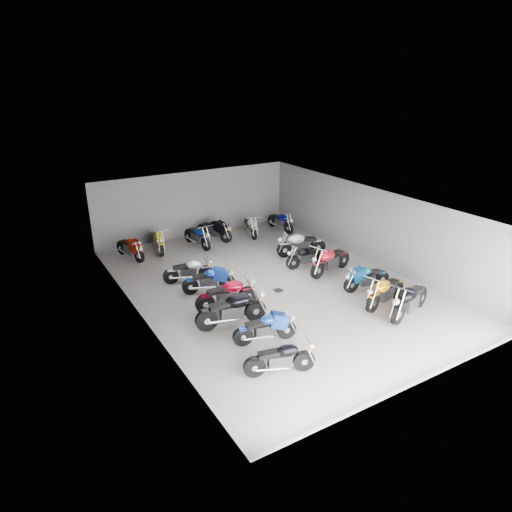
# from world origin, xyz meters

# --- Properties ---
(ground) EXTENTS (14.00, 14.00, 0.00)m
(ground) POSITION_xyz_m (0.00, 0.00, 0.00)
(ground) COLOR #9B9893
(ground) RESTS_ON ground
(wall_back) EXTENTS (10.00, 0.10, 3.20)m
(wall_back) POSITION_xyz_m (0.00, 7.00, 1.60)
(wall_back) COLOR slate
(wall_back) RESTS_ON ground
(wall_left) EXTENTS (0.10, 14.00, 3.20)m
(wall_left) POSITION_xyz_m (-5.00, 0.00, 1.60)
(wall_left) COLOR slate
(wall_left) RESTS_ON ground
(wall_right) EXTENTS (0.10, 14.00, 3.20)m
(wall_right) POSITION_xyz_m (5.00, 0.00, 1.60)
(wall_right) COLOR slate
(wall_right) RESTS_ON ground
(ceiling) EXTENTS (10.00, 14.00, 0.04)m
(ceiling) POSITION_xyz_m (0.00, 0.00, 3.22)
(ceiling) COLOR black
(ceiling) RESTS_ON wall_back
(drain_grate) EXTENTS (0.32, 0.32, 0.01)m
(drain_grate) POSITION_xyz_m (0.00, -0.50, 0.01)
(drain_grate) COLOR black
(drain_grate) RESTS_ON ground
(motorcycle_left_a) EXTENTS (1.91, 0.78, 0.87)m
(motorcycle_left_a) POSITION_xyz_m (-2.76, -4.76, 0.48)
(motorcycle_left_a) COLOR black
(motorcycle_left_a) RESTS_ON ground
(motorcycle_left_b) EXTENTS (1.97, 0.62, 0.88)m
(motorcycle_left_b) POSITION_xyz_m (-2.27, -3.23, 0.48)
(motorcycle_left_b) COLOR black
(motorcycle_left_b) RESTS_ON ground
(motorcycle_left_c) EXTENTS (2.37, 0.58, 1.05)m
(motorcycle_left_c) POSITION_xyz_m (-2.66, -1.85, 0.57)
(motorcycle_left_c) COLOR black
(motorcycle_left_c) RESTS_ON ground
(motorcycle_left_d) EXTENTS (2.23, 0.52, 0.98)m
(motorcycle_left_d) POSITION_xyz_m (-2.27, -0.77, 0.54)
(motorcycle_left_d) COLOR black
(motorcycle_left_d) RESTS_ON ground
(motorcycle_left_e) EXTENTS (1.95, 0.67, 0.87)m
(motorcycle_left_e) POSITION_xyz_m (-2.25, 0.72, 0.48)
(motorcycle_left_e) COLOR black
(motorcycle_left_e) RESTS_ON ground
(motorcycle_left_f) EXTENTS (1.93, 0.68, 0.87)m
(motorcycle_left_f) POSITION_xyz_m (-2.53, 1.94, 0.47)
(motorcycle_left_f) COLOR black
(motorcycle_left_f) RESTS_ON ground
(motorcycle_right_a) EXTENTS (2.32, 0.82, 1.04)m
(motorcycle_right_a) POSITION_xyz_m (2.70, -4.30, 0.57)
(motorcycle_right_a) COLOR black
(motorcycle_right_a) RESTS_ON ground
(motorcycle_right_b) EXTENTS (2.20, 0.67, 0.98)m
(motorcycle_right_b) POSITION_xyz_m (2.54, -3.35, 0.53)
(motorcycle_right_b) COLOR black
(motorcycle_right_b) RESTS_ON ground
(motorcycle_right_c) EXTENTS (1.99, 0.46, 0.87)m
(motorcycle_right_c) POSITION_xyz_m (2.87, -2.10, 0.48)
(motorcycle_right_c) COLOR black
(motorcycle_right_c) RESTS_ON ground
(motorcycle_right_d) EXTENTS (2.30, 0.67, 1.02)m
(motorcycle_right_d) POSITION_xyz_m (2.68, -0.22, 0.56)
(motorcycle_right_d) COLOR black
(motorcycle_right_d) RESTS_ON ground
(motorcycle_right_e) EXTENTS (1.97, 0.53, 0.87)m
(motorcycle_right_e) POSITION_xyz_m (2.27, 0.74, 0.48)
(motorcycle_right_e) COLOR black
(motorcycle_right_e) RESTS_ON ground
(motorcycle_right_f) EXTENTS (2.22, 0.76, 1.00)m
(motorcycle_right_f) POSITION_xyz_m (2.80, 1.94, 0.54)
(motorcycle_right_f) COLOR black
(motorcycle_right_f) RESTS_ON ground
(motorcycle_back_a) EXTENTS (0.66, 1.99, 0.89)m
(motorcycle_back_a) POSITION_xyz_m (-3.78, 5.48, 0.49)
(motorcycle_back_a) COLOR black
(motorcycle_back_a) RESTS_ON ground
(motorcycle_back_b) EXTENTS (0.63, 2.17, 0.96)m
(motorcycle_back_b) POSITION_xyz_m (-2.38, 5.77, 0.52)
(motorcycle_back_b) COLOR black
(motorcycle_back_b) RESTS_ON ground
(motorcycle_back_c) EXTENTS (0.51, 2.14, 0.94)m
(motorcycle_back_c) POSITION_xyz_m (-0.64, 5.36, 0.51)
(motorcycle_back_c) COLOR black
(motorcycle_back_c) RESTS_ON ground
(motorcycle_back_d) EXTENTS (1.02, 2.02, 0.95)m
(motorcycle_back_d) POSITION_xyz_m (0.44, 5.78, 0.52)
(motorcycle_back_d) COLOR black
(motorcycle_back_d) RESTS_ON ground
(motorcycle_back_e) EXTENTS (0.69, 2.01, 0.90)m
(motorcycle_back_e) POSITION_xyz_m (2.31, 5.49, 0.49)
(motorcycle_back_e) COLOR black
(motorcycle_back_e) RESTS_ON ground
(motorcycle_back_f) EXTENTS (0.42, 2.06, 0.91)m
(motorcycle_back_f) POSITION_xyz_m (4.00, 5.32, 0.49)
(motorcycle_back_f) COLOR black
(motorcycle_back_f) RESTS_ON ground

